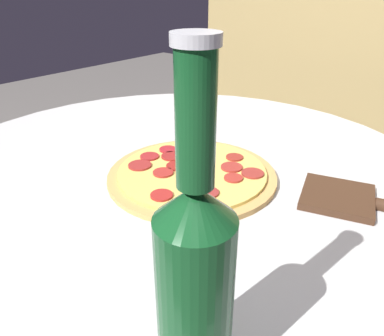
# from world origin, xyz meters

# --- Properties ---
(table) EXTENTS (1.05, 1.05, 0.77)m
(table) POSITION_xyz_m (0.00, 0.00, 0.56)
(table) COLOR silver
(table) RESTS_ON ground_plane
(fence_panel) EXTENTS (1.46, 0.04, 1.80)m
(fence_panel) POSITION_xyz_m (0.00, 1.04, 0.90)
(fence_panel) COLOR tan
(fence_panel) RESTS_ON ground_plane
(pizza) EXTENTS (0.31, 0.31, 0.02)m
(pizza) POSITION_xyz_m (0.05, -0.01, 0.78)
(pizza) COLOR tan
(pizza) RESTS_ON table
(beer_bottle) EXTENTS (0.07, 0.07, 0.31)m
(beer_bottle) POSITION_xyz_m (0.30, -0.30, 0.89)
(beer_bottle) COLOR #144C23
(beer_bottle) RESTS_ON table
(pizza_paddle) EXTENTS (0.27, 0.14, 0.02)m
(pizza_paddle) POSITION_xyz_m (0.33, 0.10, 0.78)
(pizza_paddle) COLOR #422819
(pizza_paddle) RESTS_ON table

